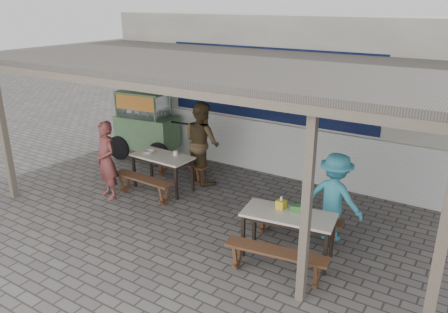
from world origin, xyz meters
TOP-DOWN VIEW (x-y plane):
  - ground at (0.00, 0.00)m, footprint 60.00×60.00m
  - back_wall at (-0.00, 3.58)m, footprint 9.00×1.28m
  - warung_roof at (0.02, 0.90)m, footprint 9.00×4.21m
  - table_left at (-1.56, 0.94)m, footprint 1.31×0.68m
  - bench_left_street at (-1.58, 0.36)m, footprint 1.40×0.32m
  - bench_left_wall at (-1.54, 1.53)m, footprint 1.40×0.32m
  - table_right at (1.76, -0.06)m, footprint 1.47×0.83m
  - bench_right_street at (1.85, -0.65)m, footprint 1.52×0.50m
  - bench_right_wall at (1.67, 0.53)m, footprint 1.52×0.50m
  - vendor_cart at (-3.15, 2.21)m, footprint 2.10×1.01m
  - patron_street_side at (-2.23, 0.04)m, footprint 0.67×0.53m
  - patron_wall_side at (-1.12, 1.76)m, footprint 1.07×0.97m
  - patron_right_table at (2.16, 0.86)m, footprint 1.05×0.70m
  - tissue_box at (1.58, 0.05)m, footprint 0.15×0.15m
  - donation_box at (1.82, 0.06)m, footprint 0.19×0.15m
  - condiment_jar at (-1.33, 1.10)m, footprint 0.09×0.09m
  - condiment_bowl at (-1.91, 0.92)m, footprint 0.26×0.26m

SIDE VIEW (x-z plane):
  - ground at x=0.00m, z-range 0.00..0.00m
  - bench_left_street at x=-1.58m, z-range 0.11..0.56m
  - bench_left_wall at x=-1.54m, z-range 0.11..0.56m
  - bench_right_street at x=1.85m, z-range 0.11..0.56m
  - bench_right_wall at x=1.67m, z-range 0.11..0.56m
  - table_left at x=-1.56m, z-range 0.29..1.04m
  - table_right at x=1.76m, z-range 0.29..1.04m
  - patron_right_table at x=2.16m, z-range 0.00..1.52m
  - condiment_bowl at x=-1.91m, z-range 0.75..0.80m
  - patron_street_side at x=-2.23m, z-range 0.00..1.59m
  - condiment_jar at x=-1.33m, z-range 0.75..0.85m
  - donation_box at x=1.82m, z-range 0.75..0.86m
  - tissue_box at x=1.58m, z-range 0.75..0.88m
  - patron_wall_side at x=-1.12m, z-range 0.00..1.79m
  - vendor_cart at x=-3.15m, z-range 0.07..1.79m
  - back_wall at x=0.00m, z-range -0.03..3.47m
  - warung_roof at x=0.02m, z-range 1.31..4.12m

